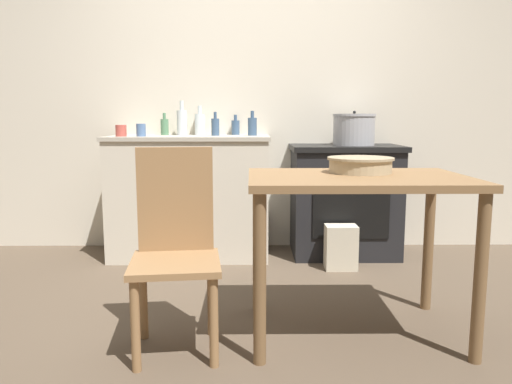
# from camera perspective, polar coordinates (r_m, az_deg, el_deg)

# --- Properties ---
(ground_plane) EXTENTS (14.00, 14.00, 0.00)m
(ground_plane) POSITION_cam_1_polar(r_m,az_deg,el_deg) (2.79, 0.12, -14.10)
(ground_plane) COLOR brown
(wall_back) EXTENTS (8.00, 0.07, 2.55)m
(wall_back) POSITION_cam_1_polar(r_m,az_deg,el_deg) (4.17, -0.15, 11.24)
(wall_back) COLOR beige
(wall_back) RESTS_ON ground_plane
(counter_cabinet) EXTENTS (1.23, 0.60, 0.94)m
(counter_cabinet) POSITION_cam_1_polar(r_m,az_deg,el_deg) (3.92, -7.53, -0.46)
(counter_cabinet) COLOR beige
(counter_cabinet) RESTS_ON ground_plane
(stove) EXTENTS (0.85, 0.58, 0.86)m
(stove) POSITION_cam_1_polar(r_m,az_deg,el_deg) (3.98, 10.06, -0.91)
(stove) COLOR black
(stove) RESTS_ON ground_plane
(work_table) EXTENTS (1.05, 0.73, 0.80)m
(work_table) POSITION_cam_1_polar(r_m,az_deg,el_deg) (2.47, 11.45, -0.96)
(work_table) COLOR olive
(work_table) RESTS_ON ground_plane
(chair) EXTENTS (0.44, 0.44, 0.94)m
(chair) POSITION_cam_1_polar(r_m,az_deg,el_deg) (2.36, -9.19, -5.97)
(chair) COLOR #997047
(chair) RESTS_ON ground_plane
(flour_sack) EXTENTS (0.22, 0.16, 0.32)m
(flour_sack) POSITION_cam_1_polar(r_m,az_deg,el_deg) (3.63, 9.67, -6.24)
(flour_sack) COLOR beige
(flour_sack) RESTS_ON ground_plane
(stock_pot) EXTENTS (0.33, 0.33, 0.26)m
(stock_pot) POSITION_cam_1_polar(r_m,az_deg,el_deg) (3.95, 11.13, 7.03)
(stock_pot) COLOR #A8A8AD
(stock_pot) RESTS_ON stove
(mixing_bowl_large) EXTENTS (0.33, 0.33, 0.08)m
(mixing_bowl_large) POSITION_cam_1_polar(r_m,az_deg,el_deg) (2.57, 11.84, 3.14)
(mixing_bowl_large) COLOR tan
(mixing_bowl_large) RESTS_ON work_table
(bottle_far_left) EXTENTS (0.06, 0.06, 0.18)m
(bottle_far_left) POSITION_cam_1_polar(r_m,az_deg,el_deg) (4.08, -10.40, 7.37)
(bottle_far_left) COLOR #517F5B
(bottle_far_left) RESTS_ON counter_cabinet
(bottle_left) EXTENTS (0.07, 0.07, 0.16)m
(bottle_left) POSITION_cam_1_polar(r_m,az_deg,el_deg) (4.08, -2.35, 7.43)
(bottle_left) COLOR #3D5675
(bottle_left) RESTS_ON counter_cabinet
(bottle_mid_left) EXTENTS (0.08, 0.08, 0.23)m
(bottle_mid_left) POSITION_cam_1_polar(r_m,az_deg,el_deg) (4.09, -6.42, 7.77)
(bottle_mid_left) COLOR silver
(bottle_mid_left) RESTS_ON counter_cabinet
(bottle_center_left) EXTENTS (0.08, 0.08, 0.27)m
(bottle_center_left) POSITION_cam_1_polar(r_m,az_deg,el_deg) (4.04, -8.45, 7.94)
(bottle_center_left) COLOR silver
(bottle_center_left) RESTS_ON counter_cabinet
(bottle_center) EXTENTS (0.06, 0.06, 0.18)m
(bottle_center) POSITION_cam_1_polar(r_m,az_deg,el_deg) (3.89, -4.67, 7.48)
(bottle_center) COLOR #3D5675
(bottle_center) RESTS_ON counter_cabinet
(bottle_center_right) EXTENTS (0.07, 0.07, 0.19)m
(bottle_center_right) POSITION_cam_1_polar(r_m,az_deg,el_deg) (3.90, -0.42, 7.55)
(bottle_center_right) COLOR #3D5675
(bottle_center_right) RESTS_ON counter_cabinet
(cup_mid_right) EXTENTS (0.08, 0.08, 0.08)m
(cup_mid_right) POSITION_cam_1_polar(r_m,az_deg,el_deg) (3.83, -15.17, 6.78)
(cup_mid_right) COLOR #B74C42
(cup_mid_right) RESTS_ON counter_cabinet
(cup_right) EXTENTS (0.07, 0.07, 0.09)m
(cup_right) POSITION_cam_1_polar(r_m,az_deg,el_deg) (3.80, -13.00, 6.91)
(cup_right) COLOR #4C6B99
(cup_right) RESTS_ON counter_cabinet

